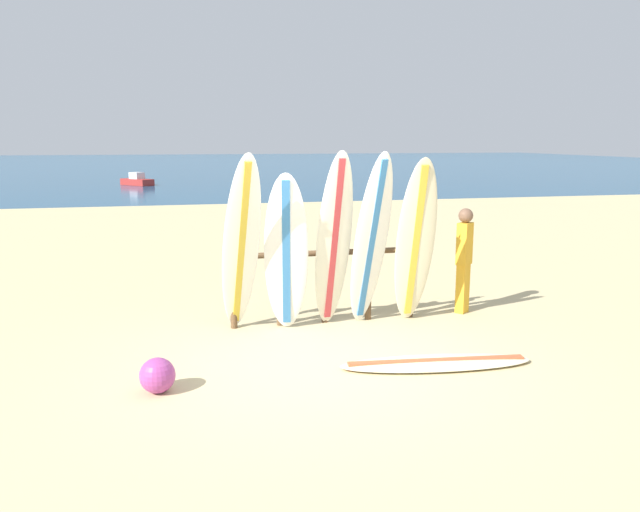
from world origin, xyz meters
TOP-DOWN VIEW (x-y plane):
  - ground_plane at (0.00, 0.00)m, footprint 120.00×120.00m
  - ocean_water at (0.00, 58.00)m, footprint 120.00×80.00m
  - surfboard_rack at (0.48, 1.56)m, footprint 2.64×0.09m
  - surfboard_leaning_far_left at (-0.71, 1.12)m, footprint 0.60×1.17m
  - surfboard_leaning_left at (-0.12, 1.19)m, footprint 0.66×0.65m
  - surfboard_leaning_center_left at (0.53, 1.25)m, footprint 0.56×0.70m
  - surfboard_leaning_center at (1.02, 1.17)m, footprint 0.60×0.85m
  - surfboard_leaning_center_right at (1.64, 1.14)m, footprint 0.59×0.77m
  - surfboard_lying_on_sand at (1.33, -0.38)m, footprint 2.26×0.78m
  - beachgoer_standing at (2.58, 1.59)m, footprint 0.29×0.28m
  - small_boat_offshore at (-3.72, 29.01)m, footprint 1.89×2.05m
  - beach_ball at (-1.73, -0.45)m, footprint 0.36×0.36m

SIDE VIEW (x-z plane):
  - ground_plane at x=0.00m, z-range 0.00..0.00m
  - ocean_water at x=0.00m, z-range 0.00..0.01m
  - surfboard_lying_on_sand at x=1.33m, z-range -0.01..0.08m
  - beach_ball at x=-1.73m, z-range 0.00..0.36m
  - small_boat_offshore at x=-3.72m, z-range -0.10..0.61m
  - surfboard_rack at x=0.48m, z-range 0.11..1.25m
  - beachgoer_standing at x=2.58m, z-range 0.08..1.63m
  - surfboard_leaning_left at x=-0.12m, z-range 0.00..2.14m
  - surfboard_leaning_center_right at x=1.64m, z-range 0.00..2.32m
  - surfboard_leaning_center at x=1.02m, z-range 0.00..2.40m
  - surfboard_leaning_far_left at x=-0.71m, z-range 0.00..2.40m
  - surfboard_leaning_center_left at x=0.53m, z-range 0.00..2.41m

